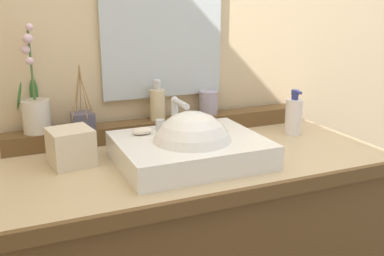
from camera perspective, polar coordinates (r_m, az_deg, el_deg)
wall_back at (r=1.84m, az=-5.22°, el=13.81°), size 2.95×0.20×2.54m
back_ledge at (r=1.75m, az=-3.19°, el=0.19°), size 1.22×0.09×0.06m
sink_basin at (r=1.45m, az=-0.11°, el=-2.95°), size 0.47×0.38×0.29m
soap_bar at (r=1.49m, az=-6.40°, el=-0.38°), size 0.07×0.04×0.02m
potted_plant at (r=1.64m, az=-19.44°, el=2.35°), size 0.11×0.12×0.37m
soap_dispenser at (r=1.72m, az=-4.44°, el=3.17°), size 0.06×0.06×0.16m
tumbler_cup at (r=1.81m, az=2.12°, el=3.29°), size 0.08×0.08×0.09m
reed_diffuser at (r=1.65m, az=-13.80°, el=1.07°), size 0.08×0.10×0.23m
lotion_bottle at (r=1.79m, az=12.89°, el=1.57°), size 0.07×0.07×0.18m
tissue_box at (r=1.47m, az=-15.24°, el=-2.36°), size 0.15×0.15×0.12m
mirror at (r=1.74m, az=-3.82°, el=14.48°), size 0.49×0.02×0.64m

